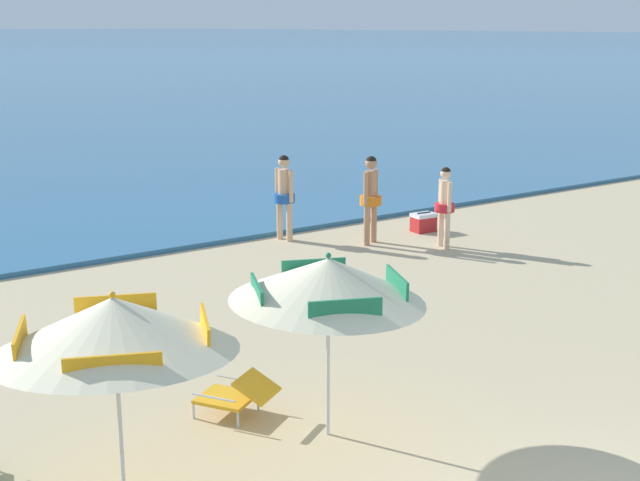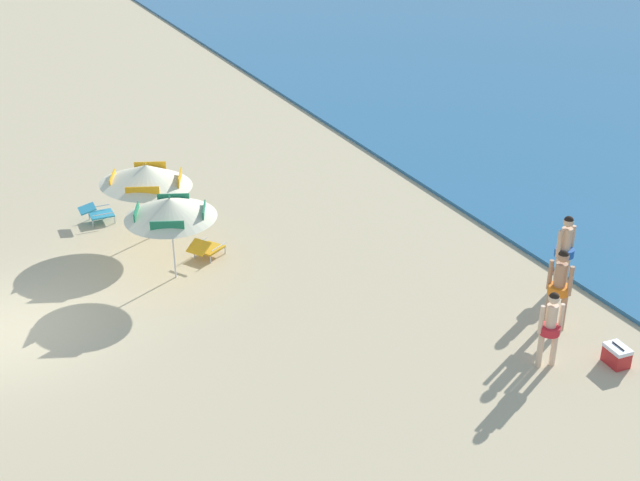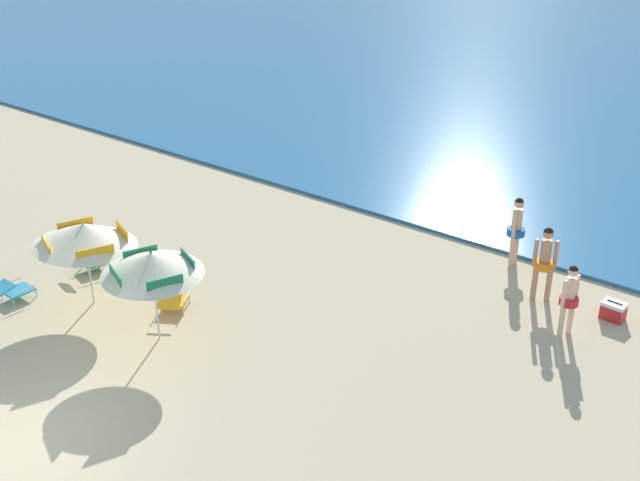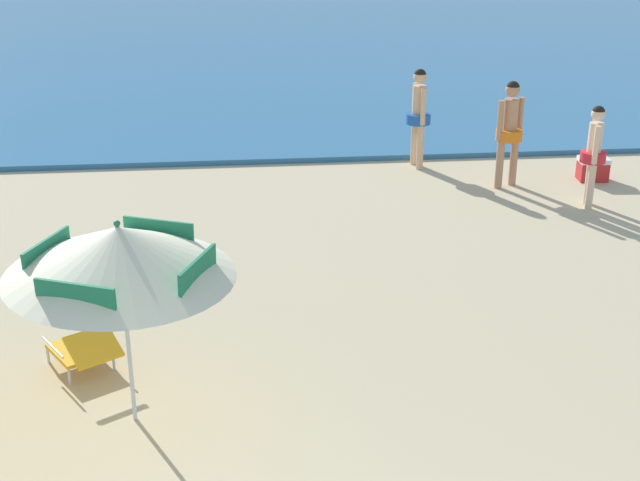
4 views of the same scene
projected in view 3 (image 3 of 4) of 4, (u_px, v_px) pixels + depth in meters
The scene contains 10 objects.
ground_plane at pixel (16, 449), 13.45m from camera, with size 800.00×800.00×0.00m, color tan.
beach_umbrella_striped_main at pixel (84, 235), 17.19m from camera, with size 3.02×3.04×2.03m.
beach_umbrella_striped_second at pixel (152, 264), 15.82m from camera, with size 2.86×2.86×2.04m.
lounge_chair_under_umbrella at pixel (13, 289), 17.90m from camera, with size 0.60×0.87×0.49m.
lounge_chair_beside_umbrella at pixel (173, 301), 17.46m from camera, with size 0.91×1.03×0.52m.
lounge_chair_facing_sea at pixel (90, 261), 19.20m from camera, with size 0.74×0.99×0.51m.
person_standing_near_shore at pixel (570, 296), 16.31m from camera, with size 0.40×0.47×1.62m.
person_standing_beside at pixel (516, 227), 19.19m from camera, with size 0.43×0.52×1.76m.
person_wading_in at pixel (545, 259), 17.59m from camera, with size 0.49×0.44×1.79m.
cooler_box at pixel (613, 311), 17.20m from camera, with size 0.52×0.39×0.43m.
Camera 3 is at (10.59, -5.22, 8.97)m, focal length 44.77 mm.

